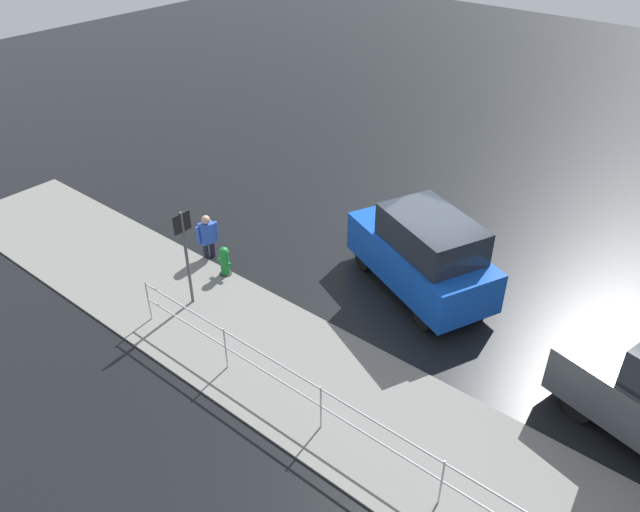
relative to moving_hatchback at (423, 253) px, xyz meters
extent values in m
plane|color=black|center=(0.02, -0.22, -1.03)|extent=(60.00, 60.00, 0.00)
cube|color=slate|center=(0.02, 3.98, -1.01)|extent=(24.00, 3.20, 0.04)
cube|color=blue|center=(0.08, -0.03, -0.23)|extent=(4.25, 3.11, 0.99)
cube|color=#1E232B|center=(-0.21, 0.09, 0.65)|extent=(2.74, 2.30, 0.77)
cylinder|color=black|center=(1.55, 0.11, -0.73)|extent=(0.64, 0.44, 0.60)
cylinder|color=black|center=(0.98, -1.20, -0.73)|extent=(0.64, 0.44, 0.60)
cylinder|color=black|center=(-0.82, 1.13, -0.73)|extent=(0.64, 0.44, 0.60)
cylinder|color=black|center=(-1.38, -0.18, -0.73)|extent=(0.64, 0.44, 0.60)
cylinder|color=black|center=(-4.36, 1.57, -0.73)|extent=(0.64, 0.36, 0.60)
cylinder|color=black|center=(-4.72, 0.14, -0.73)|extent=(0.64, 0.36, 0.60)
cylinder|color=#197A2D|center=(4.00, 2.53, -0.72)|extent=(0.22, 0.22, 0.62)
sphere|color=#197A2D|center=(4.00, 2.53, -0.35)|extent=(0.26, 0.26, 0.26)
cylinder|color=#197A2D|center=(3.84, 2.53, -0.64)|extent=(0.10, 0.09, 0.09)
cylinder|color=#197A2D|center=(4.16, 2.53, -0.64)|extent=(0.10, 0.09, 0.09)
cylinder|color=#2D2D2D|center=(4.00, 2.53, -1.00)|extent=(0.31, 0.31, 0.06)
cube|color=blue|center=(4.91, 2.24, -0.30)|extent=(0.34, 0.42, 0.55)
sphere|color=tan|center=(4.91, 2.24, 0.08)|extent=(0.22, 0.22, 0.22)
cylinder|color=#1E1E2D|center=(4.88, 2.15, -0.80)|extent=(0.13, 0.13, 0.45)
cylinder|color=#1E1E2D|center=(4.93, 2.32, -0.80)|extent=(0.13, 0.13, 0.45)
cylinder|color=blue|center=(4.83, 2.01, -0.30)|extent=(0.09, 0.09, 0.50)
cylinder|color=blue|center=(4.98, 2.46, -0.30)|extent=(0.09, 0.09, 0.50)
cylinder|color=#B7BABF|center=(-3.34, 4.79, -0.50)|extent=(0.04, 0.04, 1.05)
cylinder|color=#B7BABF|center=(-0.89, 4.79, -0.50)|extent=(0.04, 0.04, 1.05)
cylinder|color=#B7BABF|center=(1.55, 4.79, -0.50)|extent=(0.04, 0.04, 1.05)
cylinder|color=#B7BABF|center=(3.99, 4.79, -0.50)|extent=(0.04, 0.04, 1.05)
cylinder|color=#B7BABF|center=(-0.89, 4.79, -0.03)|extent=(9.77, 0.04, 0.04)
cylinder|color=#B7BABF|center=(-0.89, 4.79, -0.45)|extent=(9.77, 0.04, 0.04)
cylinder|color=#4C4C51|center=(3.77, 3.79, 0.17)|extent=(0.07, 0.07, 2.40)
cube|color=black|center=(3.77, 3.79, 1.12)|extent=(0.04, 0.44, 0.44)
camera|label=1|loc=(-5.80, 10.76, 7.83)|focal=35.00mm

